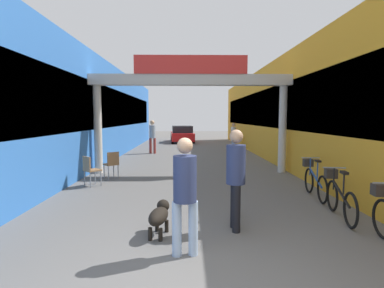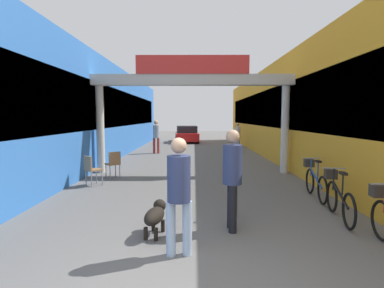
% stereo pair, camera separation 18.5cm
% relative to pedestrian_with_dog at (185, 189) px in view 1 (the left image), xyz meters
% --- Properties ---
extents(storefront_left, '(3.00, 26.00, 4.46)m').
position_rel_pedestrian_with_dog_xyz_m(storefront_left, '(-4.93, 9.95, 1.24)').
color(storefront_left, blue).
rests_on(storefront_left, ground_plane).
extents(storefront_right, '(3.00, 26.00, 4.46)m').
position_rel_pedestrian_with_dog_xyz_m(storefront_right, '(5.26, 9.95, 1.24)').
color(storefront_right, gold).
rests_on(storefront_right, ground_plane).
extents(arcade_sign_gateway, '(7.40, 0.47, 4.17)m').
position_rel_pedestrian_with_dog_xyz_m(arcade_sign_gateway, '(0.17, 6.57, 1.97)').
color(arcade_sign_gateway, beige).
rests_on(arcade_sign_gateway, ground_plane).
extents(pedestrian_with_dog, '(0.39, 0.37, 1.74)m').
position_rel_pedestrian_with_dog_xyz_m(pedestrian_with_dog, '(0.00, 0.00, 0.00)').
color(pedestrian_with_dog, '#A5BFE0').
rests_on(pedestrian_with_dog, ground_plane).
extents(pedestrian_companion, '(0.34, 0.38, 1.81)m').
position_rel_pedestrian_with_dog_xyz_m(pedestrian_companion, '(0.90, 0.99, 0.05)').
color(pedestrian_companion, black).
rests_on(pedestrian_companion, ground_plane).
extents(pedestrian_carrying_crate, '(0.40, 0.39, 1.84)m').
position_rel_pedestrian_with_dog_xyz_m(pedestrian_carrying_crate, '(-1.89, 12.39, 0.07)').
color(pedestrian_carrying_crate, '#99332D').
rests_on(pedestrian_carrying_crate, ground_plane).
extents(pedestrian_elderly_walking, '(0.42, 0.42, 1.64)m').
position_rel_pedestrian_with_dog_xyz_m(pedestrian_elderly_walking, '(3.08, 15.30, -0.06)').
color(pedestrian_elderly_walking, '#8C9EB2').
rests_on(pedestrian_elderly_walking, ground_plane).
extents(dog_on_leash, '(0.41, 0.78, 0.55)m').
position_rel_pedestrian_with_dog_xyz_m(dog_on_leash, '(-0.44, 0.78, -0.65)').
color(dog_on_leash, black).
rests_on(dog_on_leash, ground_plane).
extents(bicycle_black_second, '(0.46, 1.68, 0.98)m').
position_rel_pedestrian_with_dog_xyz_m(bicycle_black_second, '(3.11, 1.64, -0.56)').
color(bicycle_black_second, black).
rests_on(bicycle_black_second, ground_plane).
extents(bicycle_blue_third, '(0.46, 1.69, 0.98)m').
position_rel_pedestrian_with_dog_xyz_m(bicycle_blue_third, '(3.26, 3.19, -0.56)').
color(bicycle_blue_third, black).
rests_on(bicycle_blue_third, ground_plane).
extents(bollard_post_metal, '(0.10, 0.10, 1.06)m').
position_rel_pedestrian_with_dog_xyz_m(bollard_post_metal, '(1.06, 1.67, -0.46)').
color(bollard_post_metal, gray).
rests_on(bollard_post_metal, ground_plane).
extents(cafe_chair_wood_nearer, '(0.57, 0.57, 0.89)m').
position_rel_pedestrian_with_dog_xyz_m(cafe_chair_wood_nearer, '(-2.80, 4.42, -0.46)').
color(cafe_chair_wood_nearer, gray).
rests_on(cafe_chair_wood_nearer, ground_plane).
extents(cafe_chair_wood_farther, '(0.56, 0.56, 0.89)m').
position_rel_pedestrian_with_dog_xyz_m(cafe_chair_wood_farther, '(-2.44, 5.53, -0.46)').
color(cafe_chair_wood_farther, gray).
rests_on(cafe_chair_wood_farther, ground_plane).
extents(parked_car_red, '(2.03, 4.11, 1.33)m').
position_rel_pedestrian_with_dog_xyz_m(parked_car_red, '(-0.37, 19.95, -0.35)').
color(parked_car_red, red).
rests_on(parked_car_red, ground_plane).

